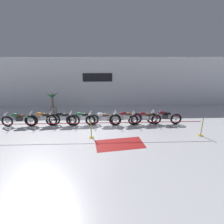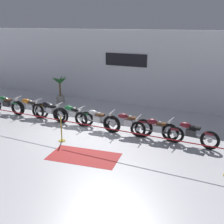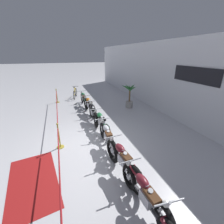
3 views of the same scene
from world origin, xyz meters
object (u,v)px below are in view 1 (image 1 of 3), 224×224
(motorcycle_maroon_5, at_px, (126,118))
(motorcycle_green_0, at_px, (18,120))
(motorcycle_orange_1, at_px, (43,119))
(motorcycle_maroon_7, at_px, (164,117))
(stanchion_far_left, at_px, (64,126))
(stanchion_mid_right, at_px, (201,130))
(potted_palm_left_of_row, at_px, (53,102))
(motorcycle_silver_4, at_px, (103,119))
(stanchion_mid_left, at_px, (91,132))
(floor_banner, at_px, (120,144))
(motorcycle_maroon_6, at_px, (145,118))
(motorcycle_green_3, at_px, (82,118))
(motorcycle_black_2, at_px, (63,119))

(motorcycle_maroon_5, bearing_deg, motorcycle_green_0, 179.89)
(motorcycle_green_0, relative_size, motorcycle_orange_1, 1.00)
(motorcycle_maroon_7, relative_size, stanchion_far_left, 0.18)
(motorcycle_green_0, xyz_separation_m, stanchion_mid_right, (11.03, -1.77, -0.12))
(motorcycle_orange_1, bearing_deg, motorcycle_maroon_5, -0.93)
(motorcycle_green_0, bearing_deg, motorcycle_maroon_7, 0.32)
(potted_palm_left_of_row, bearing_deg, motorcycle_green_0, -116.65)
(motorcycle_silver_4, xyz_separation_m, stanchion_mid_left, (-0.64, -1.75, -0.09))
(motorcycle_maroon_7, xyz_separation_m, stanchion_mid_right, (1.57, -1.82, -0.11))
(stanchion_far_left, relative_size, stanchion_mid_left, 11.84)
(motorcycle_silver_4, relative_size, floor_banner, 0.94)
(motorcycle_maroon_7, height_order, stanchion_mid_left, stanchion_mid_left)
(motorcycle_maroon_6, bearing_deg, stanchion_mid_right, -31.61)
(stanchion_mid_right, relative_size, floor_banner, 0.42)
(potted_palm_left_of_row, bearing_deg, motorcycle_maroon_5, -27.53)
(floor_banner, bearing_deg, motorcycle_green_3, 121.48)
(motorcycle_silver_4, xyz_separation_m, motorcycle_maroon_6, (2.73, 0.02, 0.01))
(motorcycle_silver_4, bearing_deg, stanchion_mid_left, -110.03)
(motorcycle_maroon_7, bearing_deg, stanchion_mid_right, -49.17)
(motorcycle_orange_1, distance_m, motorcycle_silver_4, 3.90)
(motorcycle_orange_1, relative_size, potted_palm_left_of_row, 1.27)
(motorcycle_black_2, height_order, motorcycle_green_3, motorcycle_black_2)
(motorcycle_silver_4, relative_size, stanchion_mid_right, 2.24)
(motorcycle_maroon_5, height_order, stanchion_mid_left, stanchion_mid_left)
(potted_palm_left_of_row, distance_m, floor_banner, 7.33)
(motorcycle_maroon_6, bearing_deg, potted_palm_left_of_row, 157.17)
(motorcycle_green_3, relative_size, motorcycle_silver_4, 0.91)
(motorcycle_silver_4, xyz_separation_m, motorcycle_maroon_7, (4.04, 0.07, 0.02))
(motorcycle_black_2, distance_m, motorcycle_green_3, 1.27)
(stanchion_mid_left, bearing_deg, motorcycle_maroon_6, 27.70)
(motorcycle_maroon_5, xyz_separation_m, floor_banner, (-0.59, -2.57, -0.48))
(motorcycle_maroon_6, bearing_deg, motorcycle_maroon_5, -179.29)
(motorcycle_green_0, xyz_separation_m, motorcycle_silver_4, (5.42, -0.01, -0.02))
(motorcycle_orange_1, height_order, floor_banner, motorcycle_orange_1)
(motorcycle_maroon_6, distance_m, stanchion_mid_right, 3.38)
(motorcycle_black_2, xyz_separation_m, stanchion_far_left, (0.51, -1.80, 0.28))
(motorcycle_green_0, distance_m, motorcycle_orange_1, 1.52)
(motorcycle_green_3, relative_size, motorcycle_maroon_7, 0.94)
(motorcycle_maroon_5, height_order, floor_banner, motorcycle_maroon_5)
(potted_palm_left_of_row, height_order, floor_banner, potted_palm_left_of_row)
(stanchion_mid_left, xyz_separation_m, floor_banner, (1.52, -0.81, -0.35))
(stanchion_far_left, xyz_separation_m, stanchion_mid_right, (7.72, 0.00, -0.40))
(motorcycle_orange_1, distance_m, motorcycle_maroon_5, 5.37)
(motorcycle_maroon_6, bearing_deg, motorcycle_orange_1, 179.38)
(potted_palm_left_of_row, bearing_deg, motorcycle_maroon_7, -19.11)
(motorcycle_maroon_7, distance_m, stanchion_far_left, 6.42)
(stanchion_mid_left, bearing_deg, stanchion_mid_right, 0.00)
(motorcycle_orange_1, relative_size, motorcycle_green_3, 1.01)
(motorcycle_silver_4, relative_size, motorcycle_maroon_5, 1.07)
(potted_palm_left_of_row, height_order, stanchion_far_left, potted_palm_left_of_row)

